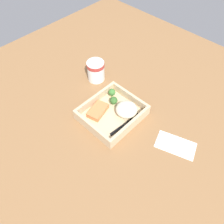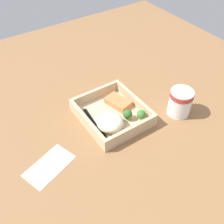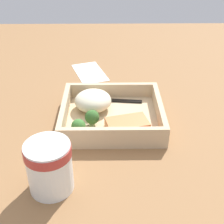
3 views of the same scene
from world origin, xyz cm
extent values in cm
cube|color=brown|center=(0.00, 0.00, -1.00)|extent=(160.00, 160.00, 2.00)
cube|color=tan|center=(0.00, 0.00, 0.60)|extent=(24.17, 21.52, 1.20)
cube|color=tan|center=(0.00, -10.16, 3.15)|extent=(24.17, 1.20, 3.91)
cube|color=tan|center=(0.00, 10.16, 3.15)|extent=(24.17, 1.20, 3.91)
cube|color=tan|center=(-11.49, 0.00, 3.15)|extent=(1.20, 19.12, 3.91)
cube|color=tan|center=(11.49, 0.00, 3.15)|extent=(1.20, 19.12, 3.91)
cube|color=#DB7743|center=(-3.42, 5.02, 2.36)|extent=(10.47, 7.77, 2.32)
ellipsoid|color=beige|center=(4.72, -3.90, 3.62)|extent=(9.22, 9.18, 4.84)
cylinder|color=#81A165|center=(4.64, 3.43, 1.90)|extent=(1.29, 1.29, 1.40)
sphere|color=#325D27|center=(4.64, 3.43, 3.53)|extent=(3.39, 3.39, 3.39)
cylinder|color=#89A659|center=(7.50, 7.24, 2.03)|extent=(1.21, 1.21, 1.66)
sphere|color=#3B7230|center=(7.50, 7.24, 3.74)|extent=(3.18, 3.18, 3.18)
cube|color=black|center=(-1.78, -7.52, 1.42)|extent=(12.45, 2.40, 0.44)
cube|color=black|center=(6.08, -8.34, 1.42)|extent=(3.61, 2.54, 0.44)
cylinder|color=white|center=(11.45, 21.72, 4.99)|extent=(8.16, 8.16, 9.99)
cylinder|color=#B23833|center=(11.45, 21.72, 8.69)|extent=(8.40, 8.40, 1.80)
cube|color=white|center=(6.82, -27.72, 0.12)|extent=(12.84, 16.95, 0.24)
camera|label=1|loc=(-40.93, -39.38, 74.41)|focal=35.00mm
camera|label=2|loc=(55.92, -37.53, 67.40)|focal=42.00mm
camera|label=3|loc=(0.77, 63.44, 43.46)|focal=50.00mm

